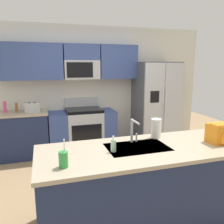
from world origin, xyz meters
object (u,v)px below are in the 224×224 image
at_px(sink_faucet, 133,129).
at_px(backpack, 222,133).
at_px(refrigerator, 156,104).
at_px(toaster, 33,107).
at_px(bottle_pink, 5,107).
at_px(soap_dispenser, 113,145).
at_px(pepper_mill, 16,108).
at_px(paper_towel_roll, 156,128).
at_px(range_oven, 83,130).
at_px(drink_cup_green, 63,159).

height_order(sink_faucet, backpack, sink_faucet).
height_order(refrigerator, toaster, refrigerator).
distance_m(bottle_pink, sink_faucet, 2.86).
relative_size(bottle_pink, soap_dispenser, 1.27).
relative_size(pepper_mill, paper_towel_roll, 0.76).
bearing_deg(range_oven, drink_cup_green, -103.06).
relative_size(pepper_mill, soap_dispenser, 1.07).
bearing_deg(sink_faucet, pepper_mill, 122.68).
bearing_deg(range_oven, refrigerator, -2.49).
bearing_deg(drink_cup_green, soap_dispenser, 22.96).
relative_size(toaster, paper_towel_roll, 1.17).
bearing_deg(sink_faucet, drink_cup_green, -153.29).
bearing_deg(sink_faucet, backpack, -15.95).
distance_m(pepper_mill, sink_faucet, 2.71).
height_order(range_oven, soap_dispenser, range_oven).
xyz_separation_m(range_oven, toaster, (-0.96, -0.05, 0.55)).
bearing_deg(range_oven, sink_faucet, -84.79).
bearing_deg(soap_dispenser, toaster, 109.77).
relative_size(range_oven, sink_faucet, 4.82).
height_order(range_oven, bottle_pink, bottle_pink).
xyz_separation_m(pepper_mill, sink_faucet, (1.46, -2.28, 0.08)).
height_order(refrigerator, paper_towel_roll, refrigerator).
bearing_deg(bottle_pink, sink_faucet, -54.27).
bearing_deg(soap_dispenser, pepper_mill, 115.18).
xyz_separation_m(bottle_pink, sink_faucet, (1.67, -2.32, 0.06)).
distance_m(bottle_pink, backpack, 3.73).
height_order(pepper_mill, bottle_pink, bottle_pink).
distance_m(sink_faucet, backpack, 1.04).
height_order(toaster, sink_faucet, sink_faucet).
bearing_deg(soap_dispenser, sink_faucet, 32.81).
relative_size(soap_dispenser, paper_towel_roll, 0.71).
relative_size(toaster, pepper_mill, 1.53).
xyz_separation_m(pepper_mill, drink_cup_green, (0.63, -2.70, -0.02)).
distance_m(bottle_pink, drink_cup_green, 2.86).
height_order(drink_cup_green, paper_towel_roll, drink_cup_green).
height_order(bottle_pink, drink_cup_green, drink_cup_green).
relative_size(bottle_pink, backpack, 0.67).
distance_m(bottle_pink, paper_towel_roll, 3.00).
height_order(soap_dispenser, paper_towel_roll, paper_towel_roll).
bearing_deg(drink_cup_green, backpack, 4.18).
relative_size(drink_cup_green, soap_dispenser, 1.55).
bearing_deg(range_oven, bottle_pink, 178.46).
bearing_deg(bottle_pink, paper_towel_roll, -47.80).
bearing_deg(soap_dispenser, backpack, -4.07).
distance_m(toaster, soap_dispenser, 2.57).
height_order(drink_cup_green, backpack, drink_cup_green).
relative_size(range_oven, bottle_pink, 6.32).
distance_m(range_oven, pepper_mill, 1.37).
bearing_deg(bottle_pink, toaster, -10.44).
bearing_deg(range_oven, soap_dispenser, -92.13).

